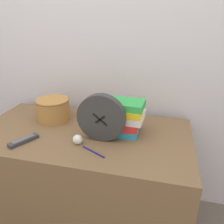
% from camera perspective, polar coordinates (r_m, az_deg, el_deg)
% --- Properties ---
extents(wall_back, '(6.00, 0.04, 2.40)m').
position_cam_1_polar(wall_back, '(1.56, -3.36, 17.82)').
color(wall_back, silver).
rests_on(wall_back, ground_plane).
extents(desk, '(1.29, 0.67, 0.72)m').
position_cam_1_polar(desk, '(1.53, -7.22, -17.10)').
color(desk, brown).
rests_on(desk, ground_plane).
extents(desk_clock, '(0.27, 0.05, 0.27)m').
position_cam_1_polar(desk_clock, '(1.17, -2.84, -1.54)').
color(desk_clock, '#333333').
rests_on(desk_clock, desk).
extents(book_stack, '(0.26, 0.20, 0.20)m').
position_cam_1_polar(book_stack, '(1.27, 2.71, -1.14)').
color(book_stack, '#2D9ED1').
rests_on(book_stack, desk).
extents(basket, '(0.22, 0.22, 0.14)m').
position_cam_1_polar(basket, '(1.48, -15.07, 0.82)').
color(basket, '#B27A3D').
rests_on(basket, desk).
extents(tv_remote, '(0.11, 0.17, 0.02)m').
position_cam_1_polar(tv_remote, '(1.29, -22.08, -6.91)').
color(tv_remote, '#333338').
rests_on(tv_remote, desk).
extents(crumpled_paper_ball, '(0.05, 0.05, 0.05)m').
position_cam_1_polar(crumpled_paper_ball, '(1.19, -8.97, -7.09)').
color(crumpled_paper_ball, white).
rests_on(crumpled_paper_ball, desk).
extents(pen, '(0.14, 0.08, 0.01)m').
position_cam_1_polar(pen, '(1.12, -4.92, -10.28)').
color(pen, navy).
rests_on(pen, desk).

